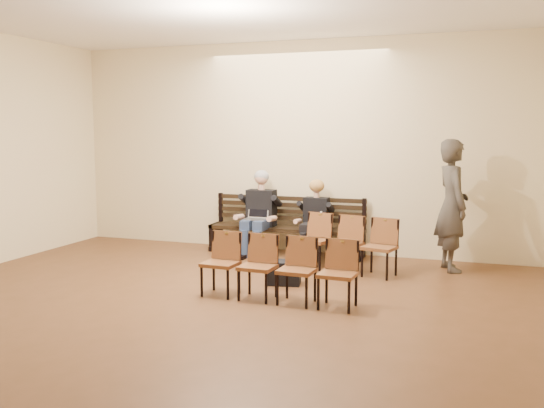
{
  "coord_description": "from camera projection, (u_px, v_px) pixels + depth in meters",
  "views": [
    {
      "loc": [
        2.99,
        -4.71,
        2.05
      ],
      "look_at": [
        -0.1,
        4.05,
        0.9
      ],
      "focal_mm": 40.0,
      "sensor_mm": 36.0,
      "label": 1
    }
  ],
  "objects": [
    {
      "name": "water_bottle",
      "position": [
        321.0,
        226.0,
        9.39
      ],
      "size": [
        0.07,
        0.07,
        0.22
      ],
      "primitive_type": "cylinder",
      "rotation": [
        0.0,
        0.0,
        0.14
      ],
      "color": "silver",
      "rests_on": "bench"
    },
    {
      "name": "seated_man",
      "position": [
        259.0,
        212.0,
        9.97
      ],
      "size": [
        0.57,
        0.79,
        1.38
      ],
      "primitive_type": null,
      "color": "black",
      "rests_on": "ground"
    },
    {
      "name": "bag",
      "position": [
        284.0,
        273.0,
        8.04
      ],
      "size": [
        0.47,
        0.37,
        0.31
      ],
      "primitive_type": "cube",
      "rotation": [
        0.0,
        0.0,
        0.2
      ],
      "color": "black",
      "rests_on": "ground"
    },
    {
      "name": "laptop",
      "position": [
        255.0,
        221.0,
        9.81
      ],
      "size": [
        0.36,
        0.29,
        0.25
      ],
      "primitive_type": "cube",
      "rotation": [
        0.0,
        0.0,
        0.06
      ],
      "color": "#B4B4B9",
      "rests_on": "bench"
    },
    {
      "name": "chair_row_front",
      "position": [
        346.0,
        244.0,
        8.72
      ],
      "size": [
        1.52,
        0.76,
        0.81
      ],
      "primitive_type": "cube",
      "rotation": [
        0.0,
        0.0,
        -0.23
      ],
      "color": "brown",
      "rests_on": "ground"
    },
    {
      "name": "ground",
      "position": [
        138.0,
        350.0,
        5.65
      ],
      "size": [
        10.0,
        10.0,
        0.0
      ],
      "primitive_type": "plane",
      "color": "brown",
      "rests_on": "ground"
    },
    {
      "name": "chair_row_back",
      "position": [
        277.0,
        269.0,
        7.22
      ],
      "size": [
        1.93,
        0.51,
        0.79
      ],
      "primitive_type": "cube",
      "rotation": [
        0.0,
        0.0,
        -0.04
      ],
      "color": "brown",
      "rests_on": "ground"
    },
    {
      "name": "passerby",
      "position": [
        452.0,
        195.0,
        8.73
      ],
      "size": [
        0.79,
        0.94,
        2.2
      ],
      "primitive_type": "imported",
      "rotation": [
        0.0,
        0.0,
        1.95
      ],
      "color": "#3B3630",
      "rests_on": "ground"
    },
    {
      "name": "room_walls",
      "position": [
        173.0,
        80.0,
        6.07
      ],
      "size": [
        8.02,
        10.01,
        3.51
      ],
      "color": "beige",
      "rests_on": "ground"
    },
    {
      "name": "bench",
      "position": [
        286.0,
        240.0,
        10.0
      ],
      "size": [
        2.6,
        0.9,
        0.45
      ],
      "primitive_type": "cube",
      "color": "black",
      "rests_on": "ground"
    },
    {
      "name": "seated_woman",
      "position": [
        315.0,
        223.0,
        9.67
      ],
      "size": [
        0.48,
        0.67,
        1.13
      ],
      "primitive_type": null,
      "color": "black",
      "rests_on": "ground"
    }
  ]
}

